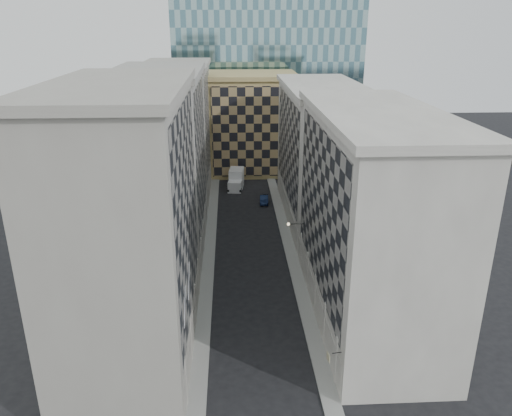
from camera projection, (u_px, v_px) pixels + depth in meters
name	position (u px, v px, depth m)	size (l,w,h in m)	color
sidewalk_west	(209.00, 252.00, 64.39)	(1.50, 100.00, 0.15)	gray
sidewalk_east	(290.00, 250.00, 64.90)	(1.50, 100.00, 0.15)	gray
bldg_left_a	(130.00, 225.00, 42.21)	(10.80, 22.80, 23.70)	gray
bldg_left_b	(163.00, 162.00, 62.95)	(10.80, 22.80, 22.70)	#9B9890
bldg_left_c	(179.00, 130.00, 83.68)	(10.80, 22.80, 21.70)	gray
bldg_right_a	(370.00, 219.00, 47.54)	(10.80, 26.80, 20.70)	#B0ACA1
bldg_right_b	(321.00, 153.00, 72.93)	(10.80, 28.80, 19.70)	#B0ACA1
tan_block	(252.00, 123.00, 96.84)	(16.80, 14.80, 18.80)	tan
church_tower	(239.00, 26.00, 103.74)	(7.20, 7.20, 51.50)	#302B25
flagpoles_left	(187.00, 293.00, 39.13)	(0.10, 6.33, 2.33)	gray
bracket_lamp	(290.00, 224.00, 57.09)	(1.98, 0.36, 0.36)	black
box_truck	(236.00, 180.00, 88.64)	(3.09, 6.20, 3.27)	white
dark_car	(264.00, 199.00, 81.51)	(1.35, 3.88, 1.28)	#101D3C
shop_sign	(329.00, 357.00, 38.33)	(1.08, 0.66, 0.73)	black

